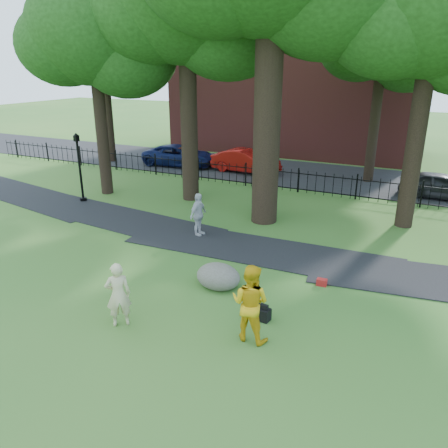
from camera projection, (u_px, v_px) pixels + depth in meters
The scene contains 16 objects.
ground at pixel (180, 292), 13.04m from camera, with size 120.00×120.00×0.00m, color #2A6122.
footpath at pixel (259, 251), 15.93m from camera, with size 36.00×2.60×0.03m, color black.
street at pixel (317, 176), 26.56m from camera, with size 80.00×7.00×0.02m, color black.
iron_fence at pixel (298, 181), 22.97m from camera, with size 44.00×0.04×1.20m.
brick_building at pixel (297, 69), 32.88m from camera, with size 18.00×8.00×12.00m, color maroon.
tree_row at pixel (295, 16), 17.11m from camera, with size 26.82×7.96×12.42m.
woman at pixel (118, 295), 11.12m from camera, with size 0.64×0.42×1.76m, color #CBBD8B.
man at pixel (250, 303), 10.52m from camera, with size 0.97×0.75×1.99m, color gold.
pedestrian at pixel (198, 215), 17.06m from camera, with size 1.01×0.42×1.72m, color silver.
boulder at pixel (218, 275), 13.21m from camera, with size 1.38×1.04×0.81m, color slate.
lamppost at pixel (80, 169), 21.09m from camera, with size 0.33×0.33×3.36m.
backpack at pixel (262, 314), 11.59m from camera, with size 0.45×0.28×0.33m, color black.
red_bag at pixel (322, 282), 13.39m from camera, with size 0.31×0.20×0.21m, color maroon.
red_sedan at pixel (246, 161), 27.17m from camera, with size 1.51×4.32×1.42m, color #9C110C.
navy_van at pixel (179, 156), 28.98m from camera, with size 2.25×4.88×1.36m, color #0D1642.
grey_car at pixel (440, 185), 21.94m from camera, with size 1.56×3.89×1.32m, color black.
Camera 1 is at (6.20, -9.81, 6.42)m, focal length 35.00 mm.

